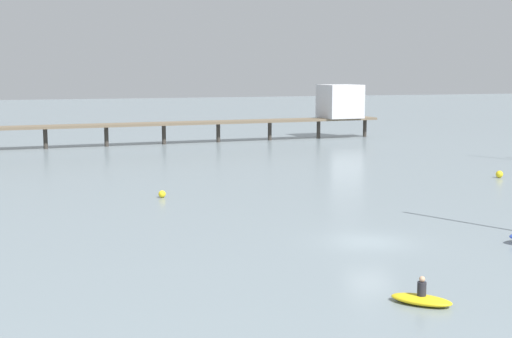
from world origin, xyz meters
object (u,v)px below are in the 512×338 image
object	(u,v)px
pier	(280,109)
mooring_buoy_outer	(499,174)
dinghy_yellow	(421,299)
mooring_buoy_near	(162,194)

from	to	relation	value
pier	mooring_buoy_outer	bearing A→B (deg)	-81.11
pier	dinghy_yellow	bearing A→B (deg)	-105.75
pier	dinghy_yellow	size ratio (longest dim) A/B	22.94
dinghy_yellow	mooring_buoy_near	bearing A→B (deg)	100.12
mooring_buoy_outer	dinghy_yellow	bearing A→B (deg)	-131.35
mooring_buoy_near	mooring_buoy_outer	bearing A→B (deg)	0.89
pier	mooring_buoy_near	bearing A→B (deg)	-121.40
pier	mooring_buoy_outer	xyz separation A→B (m)	(5.93, -37.91, -3.71)
dinghy_yellow	mooring_buoy_near	xyz separation A→B (m)	(-4.88, 27.35, 0.05)
mooring_buoy_near	dinghy_yellow	bearing A→B (deg)	-79.88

